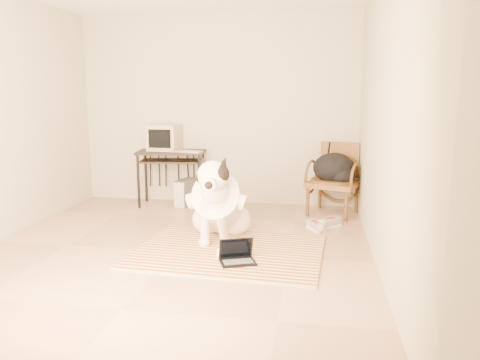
% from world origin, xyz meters
% --- Properties ---
extents(floor, '(4.50, 4.50, 0.00)m').
position_xyz_m(floor, '(0.00, 0.00, 0.00)').
color(floor, tan).
rests_on(floor, ground).
extents(wall_back, '(4.50, 0.00, 4.50)m').
position_xyz_m(wall_back, '(0.00, 2.25, 1.35)').
color(wall_back, '#BDB69B').
rests_on(wall_back, floor).
extents(wall_front, '(4.50, 0.00, 4.50)m').
position_xyz_m(wall_front, '(0.00, -2.25, 1.35)').
color(wall_front, '#BDB69B').
rests_on(wall_front, floor).
extents(wall_right, '(0.00, 4.50, 4.50)m').
position_xyz_m(wall_right, '(2.00, 0.00, 1.35)').
color(wall_right, '#BDB69B').
rests_on(wall_right, floor).
extents(rug, '(1.96, 1.55, 0.02)m').
position_xyz_m(rug, '(0.56, 0.06, 0.01)').
color(rug, '#C23F12').
rests_on(rug, floor).
extents(dog, '(0.67, 1.39, 1.01)m').
position_xyz_m(dog, '(0.38, 0.45, 0.40)').
color(dog, white).
rests_on(dog, rug).
extents(laptop, '(0.39, 0.34, 0.23)m').
position_xyz_m(laptop, '(0.70, -0.25, 0.08)').
color(laptop, black).
rests_on(laptop, rug).
extents(computer_desk, '(1.00, 0.63, 0.78)m').
position_xyz_m(computer_desk, '(-0.62, 1.94, 0.67)').
color(computer_desk, black).
rests_on(computer_desk, floor).
extents(crt_monitor, '(0.42, 0.41, 0.37)m').
position_xyz_m(crt_monitor, '(-0.73, 2.02, 0.97)').
color(crt_monitor, '#B5A88E').
rests_on(crt_monitor, computer_desk).
extents(desk_keyboard, '(0.39, 0.22, 0.02)m').
position_xyz_m(desk_keyboard, '(-0.33, 1.84, 0.80)').
color(desk_keyboard, '#B5A88E').
rests_on(desk_keyboard, computer_desk).
extents(pc_tower, '(0.26, 0.43, 0.38)m').
position_xyz_m(pc_tower, '(-0.40, 1.93, 0.19)').
color(pc_tower, '#515153').
rests_on(pc_tower, floor).
extents(rattan_chair, '(0.77, 0.76, 0.94)m').
position_xyz_m(rattan_chair, '(1.67, 1.83, 0.47)').
color(rattan_chair, brown).
rests_on(rattan_chair, floor).
extents(backpack, '(0.55, 0.45, 0.40)m').
position_xyz_m(backpack, '(1.67, 1.74, 0.61)').
color(backpack, black).
rests_on(backpack, rattan_chair).
extents(sneaker_left, '(0.23, 0.29, 0.10)m').
position_xyz_m(sneaker_left, '(1.44, 1.01, 0.04)').
color(sneaker_left, white).
rests_on(sneaker_left, floor).
extents(sneaker_right, '(0.30, 0.32, 0.11)m').
position_xyz_m(sneaker_right, '(1.60, 1.14, 0.05)').
color(sneaker_right, white).
rests_on(sneaker_right, floor).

